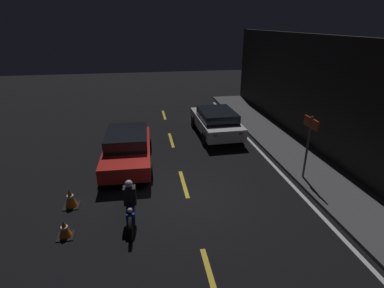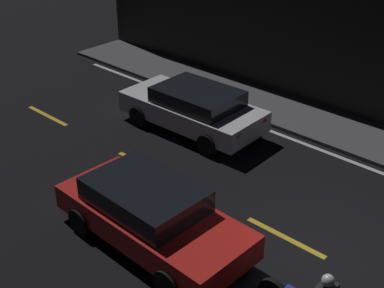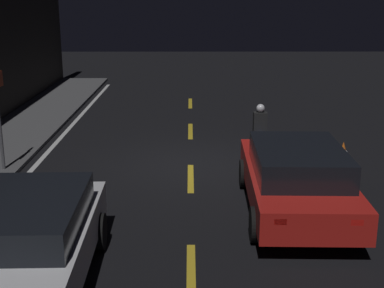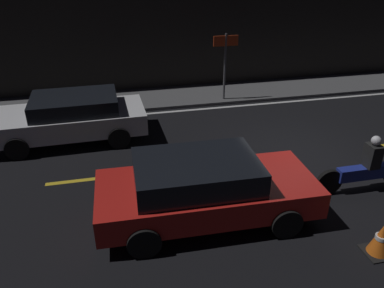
# 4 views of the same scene
# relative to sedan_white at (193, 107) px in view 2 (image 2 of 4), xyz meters

# --- Properties ---
(ground_plane) EXTENTS (56.00, 56.00, 0.00)m
(ground_plane) POSITION_rel_sedan_white_xyz_m (5.94, -2.44, -0.74)
(ground_plane) COLOR black
(lane_dash_a) EXTENTS (2.00, 0.14, 0.01)m
(lane_dash_a) POSITION_rel_sedan_white_xyz_m (-4.06, -2.44, -0.73)
(lane_dash_a) COLOR gold
(lane_dash_a) RESTS_ON ground
(lane_dash_b) EXTENTS (2.00, 0.14, 0.01)m
(lane_dash_b) POSITION_rel_sedan_white_xyz_m (0.44, -2.44, -0.73)
(lane_dash_b) COLOR gold
(lane_dash_b) RESTS_ON ground
(lane_dash_c) EXTENTS (2.00, 0.14, 0.01)m
(lane_dash_c) POSITION_rel_sedan_white_xyz_m (4.94, -2.44, -0.73)
(lane_dash_c) COLOR gold
(lane_dash_c) RESTS_ON ground
(sedan_white) EXTENTS (4.42, 2.10, 1.36)m
(sedan_white) POSITION_rel_sedan_white_xyz_m (0.00, 0.00, 0.00)
(sedan_white) COLOR silver
(sedan_white) RESTS_ON ground
(taxi_red) EXTENTS (4.50, 2.07, 1.39)m
(taxi_red) POSITION_rel_sedan_white_xyz_m (2.88, -4.49, 0.01)
(taxi_red) COLOR red
(taxi_red) RESTS_ON ground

